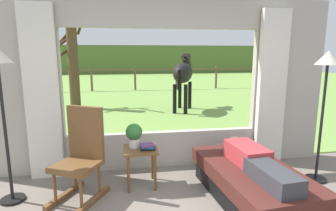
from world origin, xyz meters
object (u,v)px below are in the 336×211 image
Objects in this scene: recliner_sofa at (251,183)px; potted_plant at (134,134)px; rocking_chair at (81,154)px; pasture_tree at (73,64)px; horse at (183,73)px; side_table at (141,155)px; reclining_person at (254,160)px; book_stack at (148,147)px; floor_lamp_right at (326,77)px.

potted_plant reaches higher than recliner_sofa.
pasture_tree is (-0.99, 5.83, 0.88)m from rocking_chair.
horse reaches higher than recliner_sofa.
rocking_chair is at bearing -166.32° from side_table.
book_stack is at bearing 149.11° from reclining_person.
reclining_person is 2.06m from rocking_chair.
book_stack is 0.11× the size of horse.
rocking_chair is at bearing -159.88° from potted_plant.
reclining_person is 1.52m from floor_lamp_right.
recliner_sofa is 1.23× the size of reclining_person.
rocking_chair is 3.50× the size of potted_plant.
potted_plant is 0.11× the size of pasture_tree.
side_table reaches higher than recliner_sofa.
potted_plant is at bearing 143.06° from book_stack.
horse is (1.52, 4.74, 0.59)m from book_stack.
recliner_sofa is 1.00× the size of floor_lamp_right.
pasture_tree reaches higher than horse.
horse is 0.61× the size of pasture_tree.
recliner_sofa is at bearing -23.71° from book_stack.
reclining_person is 1.32m from book_stack.
reclining_person is 7.05× the size of book_stack.
recliner_sofa is 0.31m from reclining_person.
pasture_tree reaches higher than rocking_chair.
rocking_chair is (-2.00, 0.46, 0.02)m from reclining_person.
pasture_tree reaches higher than potted_plant.
recliner_sofa is 3.41× the size of side_table.
floor_lamp_right reaches higher than book_stack.
horse is at bearing 93.15° from rocking_chair.
floor_lamp_right is 0.61× the size of pasture_tree.
side_table is 5.99m from pasture_tree.
floor_lamp_right is at bearing 27.64° from rocking_chair.
potted_plant is at bearing 147.59° from reclining_person.
recliner_sofa is 7.03m from pasture_tree.
book_stack reaches higher than recliner_sofa.
side_table is 2.64m from floor_lamp_right.
floor_lamp_right is 0.99× the size of horse.
horse is (1.60, 4.67, 0.73)m from side_table.
potted_plant is at bearing 149.28° from recliner_sofa.
recliner_sofa is at bearing -64.33° from pasture_tree.
book_stack is 2.51m from floor_lamp_right.
potted_plant is 5.87m from pasture_tree.
book_stack is at bearing -37.00° from side_table.
side_table is 0.18× the size of pasture_tree.
potted_plant is 2.63m from floor_lamp_right.
recliner_sofa is 0.99× the size of horse.
floor_lamp_right reaches higher than side_table.
side_table is 0.29× the size of horse.
horse is at bearing 81.30° from reclining_person.
rocking_chair is at bearing 163.19° from recliner_sofa.
book_stack is 0.07× the size of pasture_tree.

